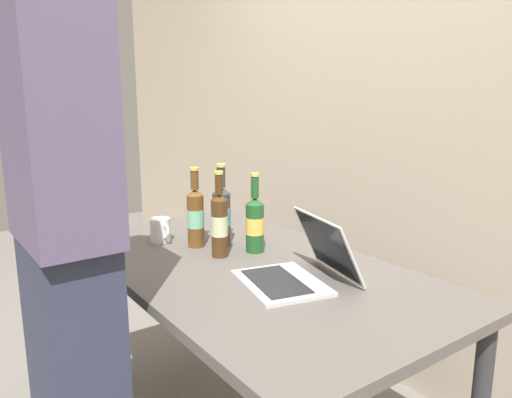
# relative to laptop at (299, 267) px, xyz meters

# --- Properties ---
(desk) EXTENTS (1.53, 0.86, 0.74)m
(desk) POSITION_rel_laptop_xyz_m (-0.24, -0.04, -0.13)
(desk) COLOR #56514C
(desk) RESTS_ON ground
(laptop) EXTENTS (0.38, 0.40, 0.22)m
(laptop) POSITION_rel_laptop_xyz_m (0.00, 0.00, 0.00)
(laptop) COLOR #B7BABC
(laptop) RESTS_ON desk
(beer_bottle_green) EXTENTS (0.07, 0.07, 0.33)m
(beer_bottle_green) POSITION_rel_laptop_xyz_m (-0.50, 0.02, 0.08)
(beer_bottle_green) COLOR #333333
(beer_bottle_green) RESTS_ON desk
(beer_bottle_brown) EXTENTS (0.06, 0.06, 0.33)m
(beer_bottle_brown) POSITION_rel_laptop_xyz_m (-0.37, -0.07, 0.08)
(beer_bottle_brown) COLOR #472B14
(beer_bottle_brown) RESTS_ON desk
(beer_bottle_amber) EXTENTS (0.07, 0.07, 0.31)m
(beer_bottle_amber) POSITION_rel_laptop_xyz_m (-0.34, 0.07, 0.07)
(beer_bottle_amber) COLOR #1E5123
(beer_bottle_amber) RESTS_ON desk
(beer_bottle_dark) EXTENTS (0.07, 0.07, 0.32)m
(beer_bottle_dark) POSITION_rel_laptop_xyz_m (-0.54, -0.08, 0.08)
(beer_bottle_dark) COLOR brown
(beer_bottle_dark) RESTS_ON desk
(person_figure) EXTENTS (0.38, 0.28, 1.80)m
(person_figure) POSITION_rel_laptop_xyz_m (-0.21, -0.67, 0.13)
(person_figure) COLOR #2D3347
(person_figure) RESTS_ON ground
(coffee_mug) EXTENTS (0.12, 0.08, 0.10)m
(coffee_mug) POSITION_rel_laptop_xyz_m (-0.68, -0.17, 0.00)
(coffee_mug) COLOR white
(coffee_mug) RESTS_ON desk
(back_wall) EXTENTS (6.00, 0.10, 2.60)m
(back_wall) POSITION_rel_laptop_xyz_m (-0.24, 0.84, 0.51)
(back_wall) COLOR tan
(back_wall) RESTS_ON ground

